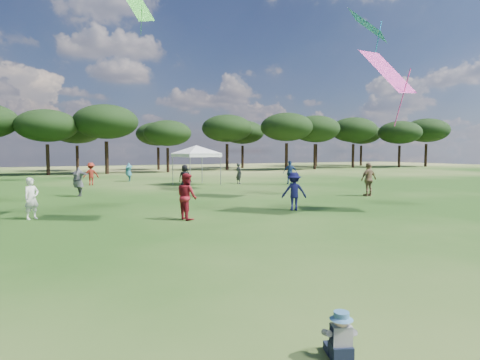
% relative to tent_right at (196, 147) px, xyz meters
% --- Properties ---
extents(tree_line, '(108.78, 17.63, 7.77)m').
position_rel_tent_right_xyz_m(tree_line, '(-4.84, 21.05, 2.62)').
color(tree_line, black).
rests_on(tree_line, ground).
extents(tent_right, '(5.46, 5.46, 3.23)m').
position_rel_tent_right_xyz_m(tent_right, '(0.00, 0.00, 0.00)').
color(tent_right, gray).
rests_on(tent_right, ground).
extents(toddler, '(0.44, 0.48, 0.59)m').
position_rel_tent_right_xyz_m(toddler, '(-6.95, -24.41, -2.54)').
color(toddler, black).
rests_on(toddler, ground).
extents(festival_crowd, '(29.82, 21.38, 1.87)m').
position_rel_tent_right_xyz_m(festival_crowd, '(-7.62, -4.20, -1.97)').
color(festival_crowd, '#947750').
rests_on(festival_crowd, ground).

